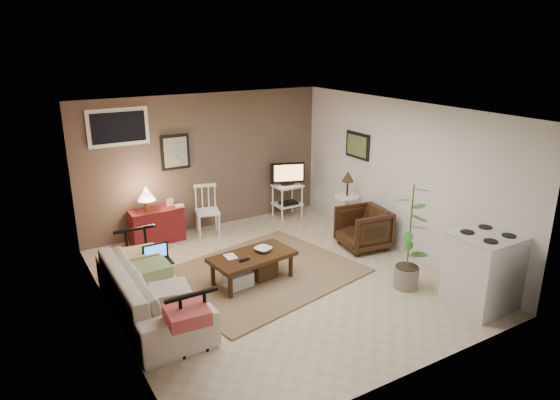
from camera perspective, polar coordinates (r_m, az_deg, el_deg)
floor at (r=7.22m, az=-0.29°, el=-9.08°), size 5.00×5.00×0.00m
art_back at (r=8.65m, az=-11.88°, el=5.39°), size 0.50×0.03×0.60m
art_right at (r=8.75m, az=8.86°, el=6.17°), size 0.03×0.60×0.45m
window at (r=8.32m, az=-18.00°, el=7.91°), size 0.96×0.03×0.60m
rug at (r=7.36m, az=-2.25°, el=-8.43°), size 3.05×2.63×0.03m
coffee_table at (r=7.05m, az=-3.22°, el=-7.55°), size 1.24×0.74×0.45m
sofa at (r=6.42m, az=-14.58°, el=-8.99°), size 0.65×2.24×0.87m
sofa_pillows at (r=6.17m, az=-13.47°, el=-9.03°), size 0.43×2.13×0.15m
sofa_end_rails at (r=6.48m, az=-13.43°, el=-9.24°), size 0.60×2.24×0.75m
laptop at (r=6.75m, az=-13.87°, el=-6.32°), size 0.34×0.25×0.23m
red_console at (r=8.61m, az=-14.00°, el=-2.50°), size 0.87×0.39×1.00m
spindle_chair at (r=8.77m, az=-8.30°, el=-1.33°), size 0.48×0.48×0.87m
tv_stand at (r=9.44m, az=0.87°, el=1.30°), size 0.62×0.41×1.07m
side_table at (r=8.73m, az=7.68°, el=0.60°), size 0.42×0.42×1.12m
armchair at (r=8.23m, az=9.49°, el=-3.00°), size 0.77×0.81×0.74m
potted_plant at (r=6.91m, az=14.62°, el=-3.71°), size 0.38×0.38×1.50m
stove at (r=6.85m, az=22.18°, el=-7.46°), size 0.77×0.71×1.00m
bowl at (r=7.04m, az=-1.93°, el=-5.00°), size 0.24×0.13×0.23m
book_table at (r=6.86m, az=-6.29°, el=-5.88°), size 0.15×0.02×0.21m
book_console at (r=8.55m, az=-11.95°, el=-0.12°), size 0.15×0.05×0.20m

